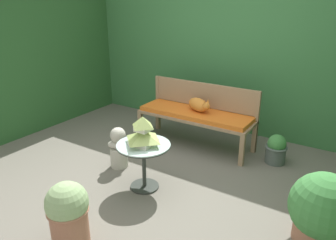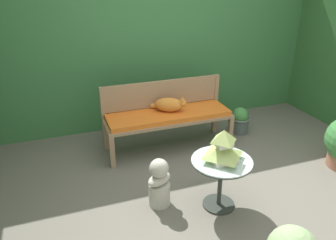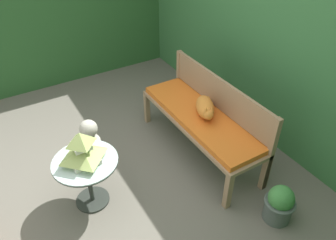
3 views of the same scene
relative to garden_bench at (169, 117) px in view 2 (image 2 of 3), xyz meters
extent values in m
plane|color=#666056|center=(0.13, -1.06, -0.45)|extent=(30.00, 30.00, 0.00)
cube|color=#38703D|center=(0.13, 1.23, 0.73)|extent=(6.40, 0.78, 2.36)
cube|color=#937556|center=(-0.81, -0.24, -0.24)|extent=(0.06, 0.06, 0.42)
cube|color=#937556|center=(0.81, -0.24, -0.24)|extent=(0.06, 0.06, 0.42)
cube|color=#937556|center=(-0.81, 0.24, -0.24)|extent=(0.06, 0.06, 0.42)
cube|color=#937556|center=(0.81, 0.24, -0.24)|extent=(0.06, 0.06, 0.42)
cube|color=#937556|center=(0.00, 0.00, -0.01)|extent=(1.69, 0.53, 0.04)
cube|color=orange|center=(0.00, 0.00, 0.04)|extent=(1.62, 0.49, 0.06)
cube|color=#937556|center=(-0.82, 0.25, -0.01)|extent=(0.06, 0.06, 0.88)
cube|color=#937556|center=(0.82, 0.25, -0.01)|extent=(0.06, 0.06, 0.88)
cube|color=#937556|center=(0.00, 0.25, 0.25)|extent=(1.62, 0.04, 0.36)
ellipsoid|color=orange|center=(0.02, 0.04, 0.16)|extent=(0.42, 0.33, 0.19)
sphere|color=orange|center=(0.18, -0.04, 0.19)|extent=(0.11, 0.11, 0.11)
cone|color=orange|center=(0.19, -0.01, 0.26)|extent=(0.04, 0.04, 0.05)
cone|color=orange|center=(0.17, -0.06, 0.26)|extent=(0.04, 0.04, 0.05)
cylinder|color=orange|center=(-0.08, 0.18, 0.10)|extent=(0.21, 0.15, 0.07)
cylinder|color=#2D332D|center=(0.07, -1.33, -0.44)|extent=(0.33, 0.33, 0.02)
cylinder|color=#2D332D|center=(0.07, -1.33, -0.19)|extent=(0.04, 0.04, 0.53)
cylinder|color=silver|center=(0.07, -1.33, 0.08)|extent=(0.60, 0.60, 0.01)
torus|color=#2D332D|center=(0.07, -1.33, 0.07)|extent=(0.60, 0.60, 0.02)
cube|color=silver|center=(0.07, -1.33, 0.12)|extent=(0.24, 0.24, 0.05)
pyramid|color=#A8BC66|center=(0.07, -1.33, 0.20)|extent=(0.33, 0.33, 0.11)
cube|color=silver|center=(0.07, -1.33, 0.27)|extent=(0.15, 0.15, 0.05)
pyramid|color=#A8BC66|center=(0.07, -1.33, 0.36)|extent=(0.20, 0.20, 0.12)
cylinder|color=#B7B2A3|center=(-0.50, -1.11, -0.32)|extent=(0.22, 0.22, 0.25)
ellipsoid|color=#B7B2A3|center=(-0.50, -1.11, -0.14)|extent=(0.31, 0.26, 0.11)
sphere|color=#B7B2A3|center=(-0.50, -1.11, -0.01)|extent=(0.20, 0.20, 0.20)
cylinder|color=#4C5651|center=(1.16, 0.09, -0.33)|extent=(0.26, 0.26, 0.23)
torus|color=#4C5651|center=(1.16, 0.09, -0.23)|extent=(0.29, 0.29, 0.03)
sphere|color=#3D7F3D|center=(1.16, 0.09, -0.18)|extent=(0.24, 0.24, 0.24)
camera|label=1|loc=(2.07, -3.92, 1.60)|focal=35.00mm
camera|label=2|loc=(-1.34, -3.72, 1.76)|focal=35.00mm
camera|label=3|loc=(2.30, -1.79, 2.15)|focal=35.00mm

